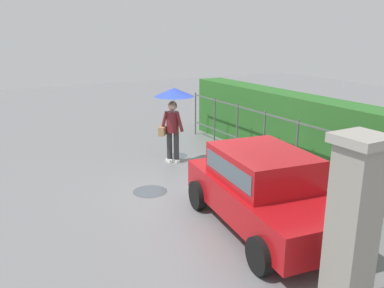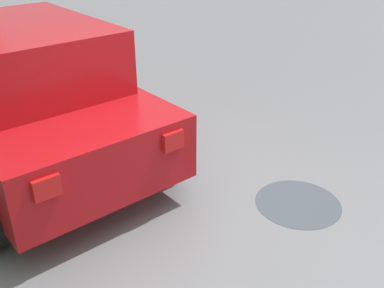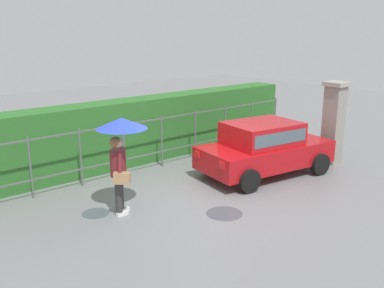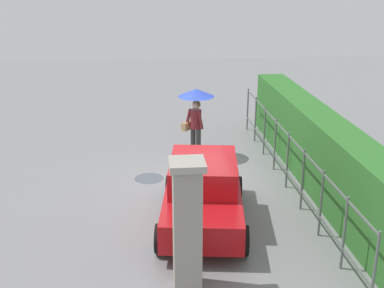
{
  "view_description": "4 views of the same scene",
  "coord_description": "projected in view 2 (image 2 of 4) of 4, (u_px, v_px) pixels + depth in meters",
  "views": [
    {
      "loc": [
        7.57,
        -4.25,
        3.6
      ],
      "look_at": [
        -0.35,
        0.2,
        1.02
      ],
      "focal_mm": 37.6,
      "sensor_mm": 36.0,
      "label": 1
    },
    {
      "loc": [
        -1.99,
        2.3,
        2.4
      ],
      "look_at": [
        -0.18,
        0.31,
        0.99
      ],
      "focal_mm": 41.08,
      "sensor_mm": 36.0,
      "label": 2
    },
    {
      "loc": [
        -6.54,
        -7.0,
        3.89
      ],
      "look_at": [
        -0.15,
        0.58,
        1.22
      ],
      "focal_mm": 40.13,
      "sensor_mm": 36.0,
      "label": 3
    },
    {
      "loc": [
        12.14,
        -0.92,
        5.35
      ],
      "look_at": [
        0.37,
        0.24,
        1.25
      ],
      "focal_mm": 46.48,
      "sensor_mm": 36.0,
      "label": 4
    }
  ],
  "objects": [
    {
      "name": "puddle_near",
      "position": [
        298.0,
        203.0,
        4.1
      ],
      "size": [
        0.8,
        0.8,
        0.0
      ],
      "primitive_type": "cylinder",
      "color": "#4C545B",
      "rests_on": "ground"
    },
    {
      "name": "car",
      "position": [
        24.0,
        89.0,
        4.52
      ],
      "size": [
        3.91,
        2.26,
        1.48
      ],
      "rotation": [
        0.0,
        0.0,
        -0.14
      ],
      "color": "#B71116",
      "rests_on": "ground"
    },
    {
      "name": "ground_plane",
      "position": [
        201.0,
        226.0,
        3.8
      ],
      "size": [
        40.0,
        40.0,
        0.0
      ],
      "primitive_type": "plane",
      "color": "slate"
    }
  ]
}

